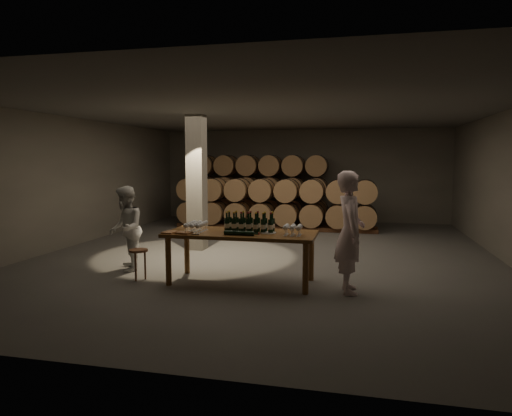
% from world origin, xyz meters
% --- Properties ---
extents(room, '(12.00, 12.00, 12.00)m').
position_xyz_m(room, '(-1.80, 0.20, 1.60)').
color(room, '#585653').
rests_on(room, ground).
extents(tasting_table, '(2.60, 1.10, 0.90)m').
position_xyz_m(tasting_table, '(0.00, -2.50, 0.80)').
color(tasting_table, brown).
rests_on(tasting_table, ground).
extents(barrel_stack_back, '(4.70, 0.95, 2.31)m').
position_xyz_m(barrel_stack_back, '(-1.35, 5.20, 1.20)').
color(barrel_stack_back, brown).
rests_on(barrel_stack_back, ground).
extents(barrel_stack_front, '(6.26, 0.95, 1.57)m').
position_xyz_m(barrel_stack_front, '(-0.57, 3.80, 0.83)').
color(barrel_stack_front, brown).
rests_on(barrel_stack_front, ground).
extents(bottle_cluster, '(0.87, 0.24, 0.36)m').
position_xyz_m(bottle_cluster, '(0.14, -2.44, 1.03)').
color(bottle_cluster, black).
rests_on(bottle_cluster, tasting_table).
extents(lying_bottles, '(0.60, 0.08, 0.08)m').
position_xyz_m(lying_bottles, '(0.07, -2.84, 0.94)').
color(lying_bottles, black).
rests_on(lying_bottles, tasting_table).
extents(glass_cluster_left, '(0.30, 0.52, 0.17)m').
position_xyz_m(glass_cluster_left, '(-0.79, -2.60, 1.02)').
color(glass_cluster_left, silver).
rests_on(glass_cluster_left, tasting_table).
extents(glass_cluster_right, '(0.31, 0.31, 0.18)m').
position_xyz_m(glass_cluster_right, '(0.92, -2.62, 1.03)').
color(glass_cluster_right, silver).
rests_on(glass_cluster_right, tasting_table).
extents(plate, '(0.26, 0.26, 0.01)m').
position_xyz_m(plate, '(0.49, -2.51, 0.91)').
color(plate, silver).
rests_on(plate, tasting_table).
extents(notebook_near, '(0.28, 0.24, 0.03)m').
position_xyz_m(notebook_near, '(-0.91, -2.88, 0.92)').
color(notebook_near, '#986137').
rests_on(notebook_near, tasting_table).
extents(notebook_corner, '(0.23, 0.28, 0.02)m').
position_xyz_m(notebook_corner, '(-1.18, -2.86, 0.91)').
color(notebook_corner, '#986137').
rests_on(notebook_corner, tasting_table).
extents(pen, '(0.14, 0.01, 0.01)m').
position_xyz_m(pen, '(-0.68, -2.95, 0.91)').
color(pen, black).
rests_on(pen, tasting_table).
extents(stool, '(0.33, 0.33, 0.55)m').
position_xyz_m(stool, '(-1.85, -2.72, 0.45)').
color(stool, brown).
rests_on(stool, ground).
extents(person_man, '(0.58, 0.79, 1.98)m').
position_xyz_m(person_man, '(1.86, -2.66, 0.99)').
color(person_man, white).
rests_on(person_man, ground).
extents(person_woman, '(0.92, 1.00, 1.65)m').
position_xyz_m(person_woman, '(-2.40, -2.15, 0.83)').
color(person_woman, white).
rests_on(person_woman, ground).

